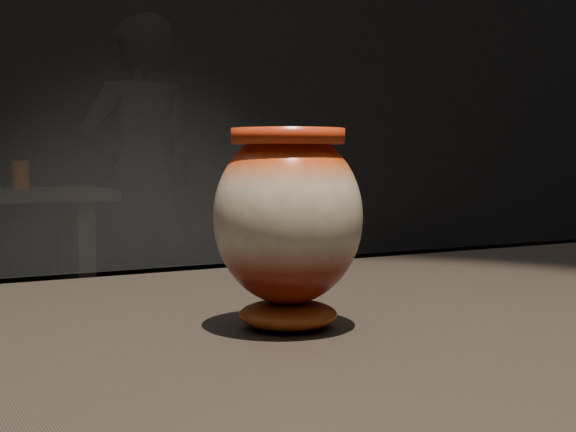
# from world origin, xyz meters

# --- Properties ---
(main_vase) EXTENTS (0.17, 0.17, 0.19)m
(main_vase) POSITION_xyz_m (0.17, 0.00, 1.00)
(main_vase) COLOR #681509
(main_vase) RESTS_ON display_plinth
(back_vase_right) EXTENTS (0.08, 0.08, 0.13)m
(back_vase_right) POSITION_xyz_m (0.48, 3.28, 0.97)
(back_vase_right) COLOR #9F4417
(back_vase_right) RESTS_ON back_shelf
(visitor) EXTENTS (0.71, 0.51, 1.82)m
(visitor) POSITION_xyz_m (1.16, 3.60, 0.91)
(visitor) COLOR black
(visitor) RESTS_ON ground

